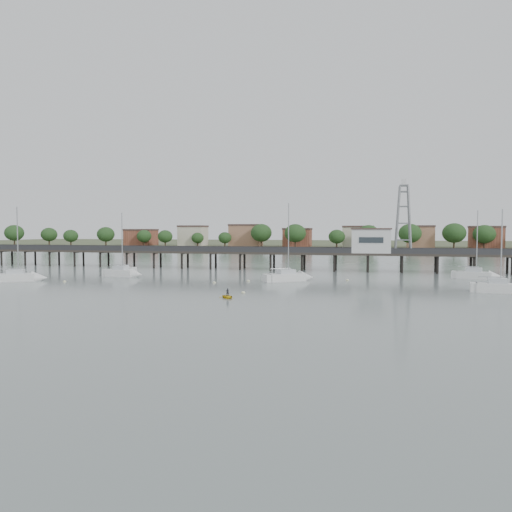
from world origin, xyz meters
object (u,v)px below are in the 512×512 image
at_px(sailboat_c, 293,277).
at_px(lattice_tower, 403,219).
at_px(white_tender, 128,269).
at_px(pier, 257,253).
at_px(sailboat_a, 24,277).
at_px(sailboat_b, 126,273).
at_px(sailboat_d, 506,288).
at_px(sailboat_e, 481,276).
at_px(yellow_dinghy, 228,298).

bearing_deg(sailboat_c, lattice_tower, 12.58).
relative_size(lattice_tower, sailboat_c, 1.08).
xyz_separation_m(sailboat_c, white_tender, (-38.54, 12.41, -0.20)).
height_order(pier, sailboat_a, sailboat_a).
distance_m(pier, lattice_tower, 32.34).
height_order(lattice_tower, sailboat_a, lattice_tower).
bearing_deg(sailboat_b, sailboat_d, -0.75).
relative_size(sailboat_a, sailboat_c, 0.95).
relative_size(pier, sailboat_a, 11.00).
bearing_deg(sailboat_e, sailboat_c, -147.10).
bearing_deg(lattice_tower, sailboat_b, -156.35).
relative_size(white_tender, yellow_dinghy, 1.51).
xyz_separation_m(sailboat_b, sailboat_d, (64.35, -9.65, 0.00)).
bearing_deg(sailboat_c, sailboat_b, 143.11).
bearing_deg(sailboat_e, pier, 179.56).
relative_size(sailboat_a, sailboat_d, 1.09).
xyz_separation_m(sailboat_d, yellow_dinghy, (-36.85, -14.40, -0.65)).
distance_m(sailboat_c, sailboat_d, 33.46).
bearing_deg(sailboat_a, yellow_dinghy, -45.97).
bearing_deg(lattice_tower, sailboat_c, -130.63).
xyz_separation_m(sailboat_b, yellow_dinghy, (27.50, -24.05, -0.64)).
distance_m(sailboat_a, yellow_dinghy, 42.75).
distance_m(sailboat_a, sailboat_b, 17.64).
bearing_deg(lattice_tower, sailboat_a, -152.31).
relative_size(lattice_tower, sailboat_b, 1.21).
bearing_deg(sailboat_c, sailboat_a, 157.30).
xyz_separation_m(lattice_tower, yellow_dinghy, (-24.32, -46.74, -11.10)).
bearing_deg(pier, yellow_dinghy, -81.27).
xyz_separation_m(sailboat_b, white_tender, (-6.24, 12.35, -0.21)).
distance_m(sailboat_b, sailboat_d, 65.07).
bearing_deg(sailboat_b, sailboat_e, 17.22).
xyz_separation_m(sailboat_e, sailboat_d, (-0.59, -20.45, 0.00)).
height_order(sailboat_e, sailboat_c, sailboat_c).
bearing_deg(pier, white_tender, -158.73).
height_order(sailboat_b, white_tender, sailboat_b).
bearing_deg(sailboat_b, pier, 55.93).
relative_size(sailboat_b, yellow_dinghy, 5.01).
bearing_deg(white_tender, sailboat_b, -51.02).
distance_m(sailboat_a, sailboat_d, 77.74).
xyz_separation_m(lattice_tower, sailboat_b, (-51.82, -22.70, -10.46)).
relative_size(sailboat_e, yellow_dinghy, 5.12).
height_order(sailboat_a, sailboat_d, sailboat_a).
distance_m(sailboat_c, white_tender, 40.49).
bearing_deg(sailboat_b, sailboat_a, -131.47).
height_order(pier, white_tender, pier).
relative_size(pier, sailboat_b, 11.69).
bearing_deg(sailboat_c, sailboat_d, -53.44).
bearing_deg(pier, sailboat_a, -134.56).
bearing_deg(sailboat_a, lattice_tower, -1.23).
distance_m(lattice_tower, yellow_dinghy, 53.85).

